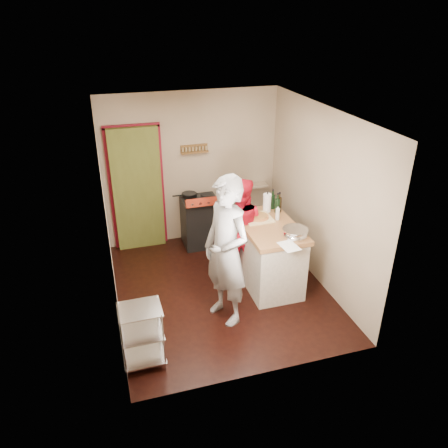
% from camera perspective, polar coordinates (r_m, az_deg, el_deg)
% --- Properties ---
extents(floor, '(3.50, 3.50, 0.00)m').
position_cam_1_polar(floor, '(6.59, -0.45, -8.42)').
color(floor, black).
rests_on(floor, ground).
extents(back_wall, '(3.00, 0.44, 2.60)m').
position_cam_1_polar(back_wall, '(7.50, -9.04, 5.58)').
color(back_wall, tan).
rests_on(back_wall, ground).
extents(left_wall, '(0.04, 3.50, 2.60)m').
position_cam_1_polar(left_wall, '(5.75, -15.01, 0.06)').
color(left_wall, tan).
rests_on(left_wall, ground).
extents(right_wall, '(0.04, 3.50, 2.60)m').
position_cam_1_polar(right_wall, '(6.48, 12.37, 3.44)').
color(right_wall, tan).
rests_on(right_wall, ground).
extents(ceiling, '(3.00, 3.50, 0.02)m').
position_cam_1_polar(ceiling, '(5.52, -0.55, 14.35)').
color(ceiling, white).
rests_on(ceiling, back_wall).
extents(stove, '(0.60, 0.63, 1.00)m').
position_cam_1_polar(stove, '(7.56, -3.12, 0.41)').
color(stove, black).
rests_on(stove, ground).
extents(wire_shelving, '(0.48, 0.40, 0.80)m').
position_cam_1_polar(wire_shelving, '(5.21, -10.67, -13.90)').
color(wire_shelving, silver).
rests_on(wire_shelving, ground).
extents(island, '(0.77, 1.47, 1.29)m').
position_cam_1_polar(island, '(6.50, 5.79, -3.76)').
color(island, beige).
rests_on(island, ground).
extents(person_stripe, '(0.74, 0.87, 2.01)m').
position_cam_1_polar(person_stripe, '(5.50, 0.32, -3.67)').
color(person_stripe, '#A6A7AB').
rests_on(person_stripe, ground).
extents(person_red, '(0.95, 0.86, 1.61)m').
position_cam_1_polar(person_red, '(6.50, 1.93, -0.67)').
color(person_red, '#B60C1D').
rests_on(person_red, ground).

